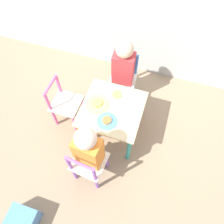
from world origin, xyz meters
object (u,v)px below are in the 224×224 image
Objects in this scene: kids_table at (112,112)px; child_back at (123,70)px; plate_left at (97,103)px; storage_bin at (22,221)px; chair_blue at (123,79)px; chair_pink at (64,104)px; plate_front at (107,121)px; plate_back at (117,95)px; chair_purple at (88,165)px; child_front at (90,149)px.

child_back is (-0.03, 0.42, 0.10)m from kids_table.
kids_table is 0.43m from child_back.
storage_bin is at bearing -105.29° from plate_left.
chair_blue is 0.52m from plate_left.
chair_pink is 0.68× the size of child_back.
plate_left is (-0.14, 0.14, 0.00)m from plate_front.
chair_pink is at bearing -164.90° from plate_back.
chair_purple reaches higher than plate_front.
child_back is 3.57× the size of storage_bin.
child_front is at bearing -98.30° from plate_front.
child_front is at bearing 58.16° from storage_bin.
child_front is 0.29m from plate_front.
storage_bin is (-0.41, -1.02, -0.27)m from kids_table.
plate_front is (0.03, -0.61, 0.17)m from chair_blue.
child_front reaches higher than plate_back.
chair_pink is at bearing -137.28° from chair_blue.
chair_purple and chair_pink have the same top height.
plate_front is 1.04m from storage_bin.
plate_left is at bearing 74.71° from storage_bin.
child_front is at bearing -94.25° from plate_back.
chair_blue reaches higher than plate_left.
storage_bin is (-0.28, -1.02, -0.35)m from plate_left.
child_front is 0.43m from plate_left.
plate_back is (0.48, 0.13, 0.17)m from chair_pink.
chair_blue is 1.00× the size of chair_purple.
plate_left is at bearing -90.29° from chair_pink.
kids_table is at bearing -90.00° from plate_back.
plate_front reaches higher than storage_bin.
chair_pink is (-0.43, 0.48, 0.00)m from chair_purple.
kids_table is 0.99× the size of chair_purple.
kids_table is at bearing 90.00° from plate_front.
child_front is (0.44, -0.42, 0.19)m from chair_pink.
plate_front is at bearing -90.93° from child_back.
plate_front and plate_left have the same top height.
kids_table is 0.49m from chair_purple.
chair_blue is at bearing 75.68° from storage_bin.
plate_left is at bearing 135.00° from plate_front.
chair_purple is at bearing -94.72° from chair_blue.
plate_front is at bearing -90.00° from plate_back.
plate_left is at bearing -71.59° from child_front.
child_front is at bearing -133.23° from chair_pink.
chair_purple is 0.65m from chair_pink.
plate_back reaches higher than kids_table.
chair_pink is 0.53m from plate_front.
child_back reaches higher than chair_pink.
chair_blue is 0.96m from chair_purple.
chair_blue is 0.64m from plate_front.
kids_table is 0.16m from plate_front.
plate_back is at bearing -88.50° from chair_blue.
child_back is 0.56m from plate_front.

